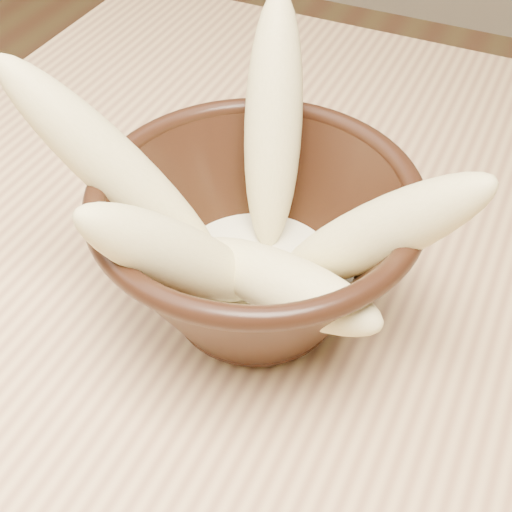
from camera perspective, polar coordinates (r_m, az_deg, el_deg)
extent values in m
cylinder|color=tan|center=(1.11, -6.35, 0.25)|extent=(0.05, 0.05, 0.71)
cylinder|color=black|center=(0.49, 0.00, -4.05)|extent=(0.09, 0.09, 0.01)
cylinder|color=black|center=(0.47, 0.00, -2.38)|extent=(0.09, 0.09, 0.01)
torus|color=black|center=(0.42, 0.00, 4.80)|extent=(0.20, 0.20, 0.01)
cylinder|color=#F9F2C8|center=(0.47, 0.00, -1.56)|extent=(0.11, 0.11, 0.02)
ellipsoid|color=#E1D085|center=(0.47, 1.39, 10.61)|extent=(0.08, 0.12, 0.16)
ellipsoid|color=#E1D085|center=(0.44, -11.08, 6.72)|extent=(0.15, 0.07, 0.16)
ellipsoid|color=#E1D085|center=(0.41, 9.53, 1.71)|extent=(0.14, 0.04, 0.14)
ellipsoid|color=#E1D085|center=(0.41, 1.99, -2.22)|extent=(0.15, 0.07, 0.06)
ellipsoid|color=#E1D085|center=(0.40, -6.21, -0.04)|extent=(0.11, 0.12, 0.13)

